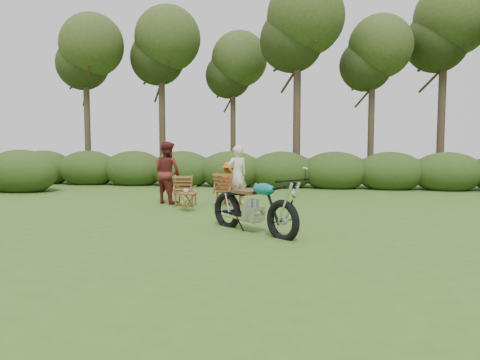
% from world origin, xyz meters
% --- Properties ---
extents(ground, '(80.00, 80.00, 0.00)m').
position_xyz_m(ground, '(0.00, 0.00, 0.00)').
color(ground, '#37541C').
rests_on(ground, ground).
extents(tree_line, '(22.52, 11.62, 8.14)m').
position_xyz_m(tree_line, '(0.50, 9.74, 3.81)').
color(tree_line, '#392A1F').
rests_on(tree_line, ground).
extents(motorcycle, '(2.32, 2.15, 1.31)m').
position_xyz_m(motorcycle, '(0.13, 0.11, 0.00)').
color(motorcycle, '#0DB0AF').
rests_on(motorcycle, ground).
extents(lawn_chair_right, '(0.79, 0.79, 0.90)m').
position_xyz_m(lawn_chair_right, '(-1.08, 3.76, 0.00)').
color(lawn_chair_right, brown).
rests_on(lawn_chair_right, ground).
extents(lawn_chair_left, '(0.61, 0.61, 0.86)m').
position_xyz_m(lawn_chair_left, '(-2.22, 3.43, 0.00)').
color(lawn_chair_left, '#5C3417').
rests_on(lawn_chair_left, ground).
extents(side_table, '(0.49, 0.43, 0.46)m').
position_xyz_m(side_table, '(-1.92, 2.57, 0.23)').
color(side_table, '#5E2F17').
rests_on(side_table, ground).
extents(cup, '(0.17, 0.17, 0.10)m').
position_xyz_m(cup, '(-1.96, 2.58, 0.51)').
color(cup, beige).
rests_on(cup, side_table).
extents(adult_a, '(0.72, 0.70, 1.67)m').
position_xyz_m(adult_a, '(-0.84, 3.81, 0.00)').
color(adult_a, beige).
rests_on(adult_a, ground).
extents(adult_b, '(1.08, 1.00, 1.78)m').
position_xyz_m(adult_b, '(-2.89, 3.88, 0.00)').
color(adult_b, maroon).
rests_on(adult_b, ground).
extents(child, '(0.80, 0.50, 1.19)m').
position_xyz_m(child, '(-1.14, 4.21, 0.00)').
color(child, '#C85912').
rests_on(child, ground).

